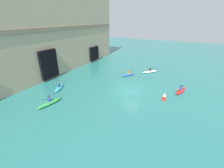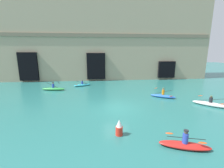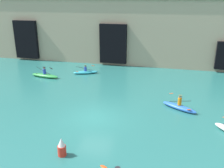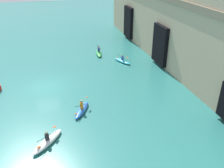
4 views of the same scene
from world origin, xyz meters
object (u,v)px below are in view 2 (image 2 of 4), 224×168
Objects in this scene: kayak_white at (210,104)px; kayak_blue at (163,96)px; kayak_red at (185,145)px; marker_buoy at (119,128)px; kayak_cyan at (82,85)px; kayak_green at (53,89)px.

kayak_blue is (-3.63, 3.26, 0.00)m from kayak_white.
marker_buoy is (-3.60, 1.74, 0.29)m from kayak_red.
kayak_cyan is at bearing 104.53° from marker_buoy.
kayak_cyan is at bearing 131.65° from kayak_red.
kayak_blue is 0.84× the size of kayak_green.
kayak_red is at bearing 90.29° from kayak_cyan.
kayak_blue and kayak_green have the same top height.
kayak_blue is 15.16m from kayak_green.
kayak_green is at bearing 11.50° from kayak_blue.
kayak_white is at bearing 24.14° from marker_buoy.
kayak_cyan is (-14.05, 10.56, -0.03)m from kayak_white.
marker_buoy is (-6.51, -7.80, 0.27)m from kayak_blue.
kayak_blue is 0.97× the size of kayak_red.
kayak_white is at bearing 61.46° from kayak_red.
kayak_cyan is 4.57m from kayak_green.
marker_buoy is at bearing -114.07° from kayak_white.
kayak_red is (7.52, -16.84, 0.01)m from kayak_cyan.
kayak_cyan is at bearing -4.52° from kayak_blue.
kayak_blue reaches higher than marker_buoy.
kayak_cyan is 2.59× the size of marker_buoy.
kayak_red reaches higher than kayak_cyan.
kayak_white is 17.58m from kayak_cyan.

